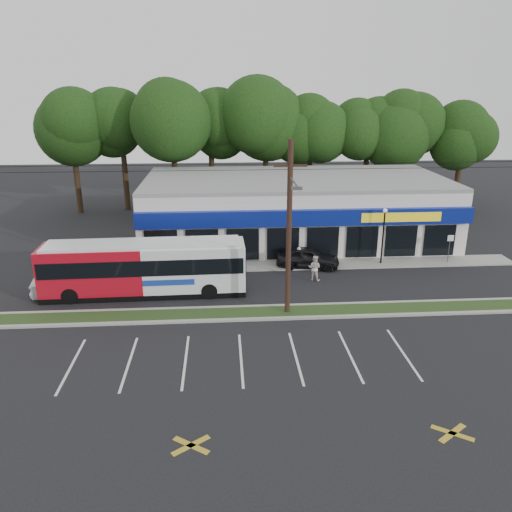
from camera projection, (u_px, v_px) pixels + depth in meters
The scene contains 15 objects.
ground at pixel (236, 322), 28.07m from camera, with size 120.00×120.00×0.00m, color black.
grass_strip at pixel (236, 313), 29.00m from camera, with size 40.00×1.60×0.12m, color #273D19.
curb_south at pixel (236, 320), 28.19m from camera, with size 40.00×0.25×0.14m, color #9E9E93.
curb_north at pixel (235, 307), 29.79m from camera, with size 40.00×0.25×0.14m, color #9E9E93.
sidewalk at pixel (300, 265), 36.86m from camera, with size 32.00×2.20×0.10m, color #9E9E93.
strip_mall at pixel (295, 208), 42.56m from camera, with size 25.00×12.55×5.30m.
utility_pole at pixel (286, 224), 27.35m from camera, with size 50.00×2.77×10.00m.
lamp_post at pixel (384, 230), 36.20m from camera, with size 0.30×0.30×4.25m.
sign_post at pixel (450, 244), 36.68m from camera, with size 0.45×0.10×2.23m.
tree_line at pixel (267, 129), 50.08m from camera, with size 46.76×6.76×11.83m.
metrobus at pixel (144, 267), 31.36m from camera, with size 12.71×2.97×3.40m.
car_dark at pixel (308, 257), 36.18m from camera, with size 1.82×4.52×1.54m, color black.
car_silver at pixel (72, 284), 31.37m from camera, with size 1.65×4.74×1.56m, color #A9AAB1.
pedestrian_a at pixel (298, 257), 36.13m from camera, with size 0.57×0.38×1.57m, color silver.
pedestrian_b at pixel (314, 268), 33.79m from camera, with size 0.86×0.67×1.76m, color silver.
Camera 1 is at (-0.62, -25.31, 12.73)m, focal length 35.00 mm.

